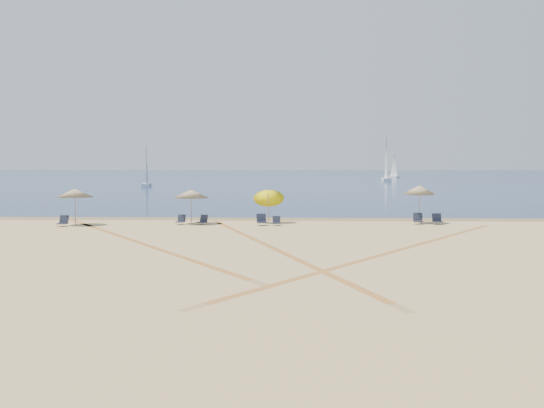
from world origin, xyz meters
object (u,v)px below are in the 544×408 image
at_px(umbrella_2, 191,194).
at_px(sailboat_1, 147,174).
at_px(chair_1, 63,221).
at_px(sailboat_2, 394,170).
at_px(chair_4, 262,220).
at_px(chair_5, 276,221).
at_px(chair_3, 203,220).
at_px(umbrella_4, 419,190).
at_px(chair_2, 181,220).
at_px(chair_7, 437,220).
at_px(umbrella_1, 75,193).
at_px(umbrella_3, 269,195).
at_px(chair_6, 418,219).
at_px(sailboat_0, 386,168).

relative_size(umbrella_2, sailboat_1, 0.32).
xyz_separation_m(chair_1, sailboat_2, (43.55, 150.44, 1.93)).
height_order(chair_4, chair_5, chair_4).
bearing_deg(chair_3, chair_4, 19.79).
height_order(umbrella_4, chair_2, umbrella_4).
height_order(chair_3, chair_5, chair_3).
height_order(chair_1, chair_7, chair_7).
xyz_separation_m(umbrella_1, chair_3, (8.13, 0.38, -1.77)).
bearing_deg(umbrella_3, chair_6, -2.46).
relative_size(chair_1, sailboat_0, 0.07).
xyz_separation_m(umbrella_2, chair_7, (15.91, 0.11, -1.65)).
xyz_separation_m(chair_4, chair_7, (11.27, 1.06, -0.01)).
distance_m(umbrella_2, umbrella_3, 5.07).
bearing_deg(chair_6, chair_4, -167.05).
xyz_separation_m(umbrella_2, umbrella_4, (14.92, 1.02, 0.25)).
distance_m(umbrella_4, chair_5, 9.76).
relative_size(chair_6, chair_7, 1.08).
bearing_deg(sailboat_0, umbrella_3, -100.23).
distance_m(chair_5, chair_7, 10.39).
xyz_separation_m(umbrella_2, sailboat_1, (-19.48, 70.58, 0.21)).
height_order(umbrella_1, chair_5, umbrella_1).
bearing_deg(sailboat_2, umbrella_1, -127.16).
height_order(chair_2, chair_6, chair_6).
relative_size(chair_2, chair_6, 0.93).
height_order(umbrella_1, umbrella_3, umbrella_3).
relative_size(umbrella_4, chair_5, 4.32).
xyz_separation_m(umbrella_1, chair_2, (6.66, 0.65, -1.77)).
height_order(umbrella_3, umbrella_4, umbrella_3).
height_order(chair_2, chair_4, chair_4).
distance_m(chair_5, sailboat_1, 75.89).
relative_size(chair_4, chair_6, 1.10).
distance_m(umbrella_3, chair_3, 4.67).
bearing_deg(chair_6, sailboat_0, 88.99).
bearing_deg(chair_2, chair_3, 2.27).
bearing_deg(chair_3, chair_2, -167.01).
relative_size(chair_1, chair_5, 1.15).
bearing_deg(sailboat_0, chair_1, -106.16).
distance_m(umbrella_2, chair_4, 5.02).
bearing_deg(chair_4, chair_5, -17.17).
bearing_deg(chair_7, chair_5, -174.67).
relative_size(umbrella_1, sailboat_2, 0.32).
height_order(chair_3, chair_7, chair_7).
xyz_separation_m(chair_7, sailboat_2, (19.93, 148.28, 1.92)).
bearing_deg(sailboat_2, umbrella_3, -122.87).
bearing_deg(chair_7, sailboat_0, 82.78).
relative_size(chair_7, sailboat_0, 0.07).
xyz_separation_m(umbrella_2, chair_1, (-7.70, -2.06, -1.66)).
height_order(umbrella_3, chair_6, umbrella_3).
relative_size(chair_1, chair_7, 0.97).
relative_size(chair_1, chair_2, 0.97).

